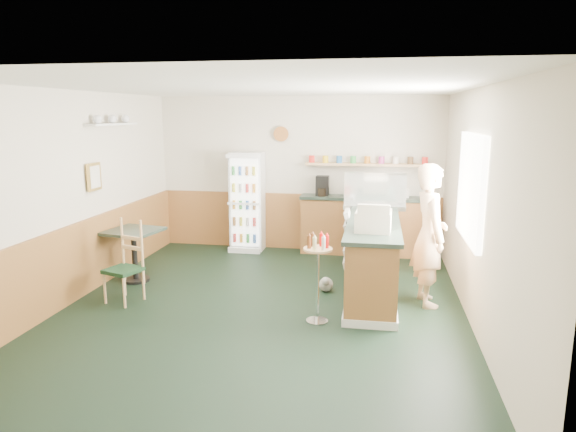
% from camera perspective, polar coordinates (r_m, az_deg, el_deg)
% --- Properties ---
extents(ground, '(6.00, 6.00, 0.00)m').
position_cam_1_polar(ground, '(6.55, -2.97, -10.23)').
color(ground, black).
rests_on(ground, ground).
extents(room_envelope, '(5.04, 6.02, 2.72)m').
position_cam_1_polar(room_envelope, '(6.91, -3.59, 4.00)').
color(room_envelope, beige).
rests_on(room_envelope, ground).
extents(service_counter, '(0.68, 3.01, 1.01)m').
position_cam_1_polar(service_counter, '(7.27, 9.38, -4.32)').
color(service_counter, brown).
rests_on(service_counter, ground).
extents(back_counter, '(2.24, 0.42, 1.69)m').
position_cam_1_polar(back_counter, '(8.93, 8.51, -0.77)').
color(back_counter, brown).
rests_on(back_counter, ground).
extents(drinks_fridge, '(0.57, 0.51, 1.74)m').
position_cam_1_polar(drinks_fridge, '(9.09, -4.57, 1.58)').
color(drinks_fridge, white).
rests_on(drinks_fridge, ground).
extents(display_case, '(0.91, 0.48, 0.52)m').
position_cam_1_polar(display_case, '(7.78, 9.64, 2.77)').
color(display_case, silver).
rests_on(display_case, service_counter).
extents(cash_register, '(0.44, 0.46, 0.24)m').
position_cam_1_polar(cash_register, '(6.28, 9.47, -0.53)').
color(cash_register, beige).
rests_on(cash_register, service_counter).
extents(shopkeeper, '(0.54, 0.68, 1.81)m').
position_cam_1_polar(shopkeeper, '(6.68, 15.46, -2.07)').
color(shopkeeper, tan).
rests_on(shopkeeper, ground).
extents(condiment_stand, '(0.33, 0.33, 1.04)m').
position_cam_1_polar(condiment_stand, '(5.93, 3.32, -5.64)').
color(condiment_stand, silver).
rests_on(condiment_stand, ground).
extents(newspaper_rack, '(0.09, 0.43, 0.85)m').
position_cam_1_polar(newspaper_rack, '(7.24, 6.61, -2.71)').
color(newspaper_rack, black).
rests_on(newspaper_rack, ground).
extents(cafe_table, '(0.81, 0.81, 0.76)m').
position_cam_1_polar(cafe_table, '(7.73, -16.74, -3.11)').
color(cafe_table, black).
rests_on(cafe_table, ground).
extents(cafe_chair, '(0.50, 0.50, 1.06)m').
position_cam_1_polar(cafe_chair, '(7.00, -17.58, -4.52)').
color(cafe_chair, black).
rests_on(cafe_chair, ground).
extents(dog_doorstop, '(0.19, 0.25, 0.23)m').
position_cam_1_polar(dog_doorstop, '(7.10, 4.24, -7.53)').
color(dog_doorstop, gray).
rests_on(dog_doorstop, ground).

